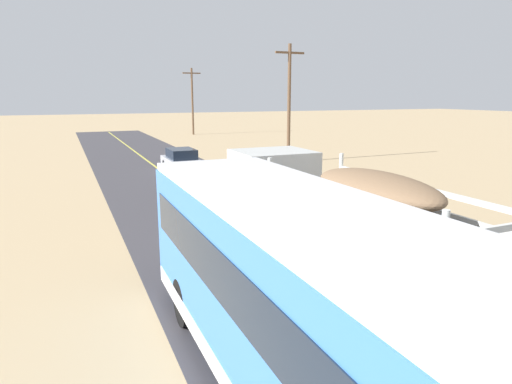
% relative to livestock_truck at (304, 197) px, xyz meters
% --- Properties ---
extents(livestock_truck, '(2.53, 9.70, 3.02)m').
position_rel_livestock_truck_xyz_m(livestock_truck, '(0.00, 0.00, 0.00)').
color(livestock_truck, silver).
rests_on(livestock_truck, road_surface).
extents(bus, '(2.54, 10.00, 3.21)m').
position_rel_livestock_truck_xyz_m(bus, '(-3.28, -6.02, -0.04)').
color(bus, '#3872C6').
rests_on(bus, road_surface).
extents(car_far, '(1.80, 4.40, 1.46)m').
position_rel_livestock_truck_xyz_m(car_far, '(0.26, 15.79, -1.10)').
color(car_far, silver).
rests_on(car_far, road_surface).
extents(power_pole_mid, '(2.20, 0.24, 8.20)m').
position_rel_livestock_truck_xyz_m(power_pole_mid, '(8.39, 17.07, 2.60)').
color(power_pole_mid, brown).
rests_on(power_pole_mid, ground).
extents(power_pole_far, '(2.20, 0.24, 7.94)m').
position_rel_livestock_truck_xyz_m(power_pole_far, '(8.39, 42.33, 2.47)').
color(power_pole_far, brown).
rests_on(power_pole_far, ground).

